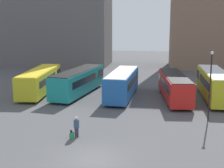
% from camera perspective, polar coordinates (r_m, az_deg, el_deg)
% --- Properties ---
extents(ground_plane, '(160.00, 160.00, 0.00)m').
position_cam_1_polar(ground_plane, '(20.64, -3.67, -13.58)').
color(ground_plane, '#4C4C4F').
extents(bus_0, '(3.65, 11.65, 2.93)m').
position_cam_1_polar(bus_0, '(39.79, -12.98, 0.67)').
color(bus_0, gold).
rests_on(bus_0, ground_plane).
extents(bus_1, '(4.20, 11.75, 3.01)m').
position_cam_1_polar(bus_1, '(38.38, -6.09, 0.58)').
color(bus_1, '#19847F').
rests_on(bus_1, ground_plane).
extents(bus_2, '(3.01, 10.53, 3.07)m').
position_cam_1_polar(bus_2, '(36.54, 1.90, 0.14)').
color(bus_2, '#1E56A3').
rests_on(bus_2, ground_plane).
extents(bus_3, '(3.60, 11.00, 2.85)m').
position_cam_1_polar(bus_3, '(36.22, 11.32, -0.35)').
color(bus_3, red).
rests_on(bus_3, ground_plane).
extents(bus_4, '(2.67, 11.60, 3.24)m').
position_cam_1_polar(bus_4, '(37.62, 18.21, 0.05)').
color(bus_4, gold).
rests_on(bus_4, ground_plane).
extents(traveler, '(0.43, 0.43, 1.64)m').
position_cam_1_polar(traveler, '(24.08, -6.53, -7.46)').
color(traveler, '#382D4C').
rests_on(traveler, ground_plane).
extents(suitcase, '(0.28, 0.35, 0.76)m').
position_cam_1_polar(suitcase, '(23.97, -7.37, -9.36)').
color(suitcase, '#28844C').
rests_on(suitcase, ground_plane).
extents(lamp_post_0, '(0.28, 0.28, 6.23)m').
position_cam_1_polar(lamp_post_0, '(28.46, 17.54, 0.50)').
color(lamp_post_0, black).
rests_on(lamp_post_0, ground_plane).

